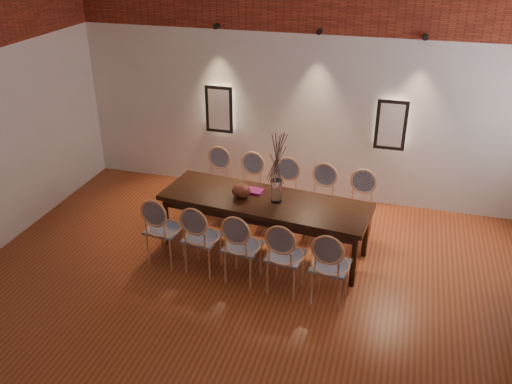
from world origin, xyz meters
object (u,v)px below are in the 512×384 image
(chair_near_c, at_px, (243,246))
(chair_near_b, at_px, (202,237))
(chair_far_a, at_px, (214,183))
(chair_far_e, at_px, (358,209))
(chair_near_a, at_px, (164,229))
(bowl, at_px, (241,191))
(chair_near_e, at_px, (331,265))
(dining_table, at_px, (264,225))
(chair_far_d, at_px, (320,202))
(book, at_px, (253,191))
(chair_far_c, at_px, (283,195))
(chair_near_d, at_px, (285,255))
(vase, at_px, (276,191))
(chair_far_b, at_px, (248,189))

(chair_near_c, bearing_deg, chair_near_b, 180.00)
(chair_near_c, height_order, chair_far_a, same)
(chair_far_e, bearing_deg, chair_near_a, 33.56)
(chair_far_e, height_order, bowl, chair_far_e)
(chair_near_e, bearing_deg, chair_far_a, 146.44)
(dining_table, relative_size, chair_far_d, 2.85)
(book, bearing_deg, chair_near_c, -81.64)
(chair_far_c, xyz_separation_m, bowl, (-0.38, -0.72, 0.37))
(chair_near_e, bearing_deg, chair_near_d, -180.00)
(chair_far_a, distance_m, bowl, 1.14)
(chair_near_b, height_order, book, chair_near_b)
(chair_far_c, distance_m, vase, 0.84)
(chair_near_a, bearing_deg, chair_far_e, 33.56)
(chair_far_b, distance_m, vase, 1.08)
(dining_table, xyz_separation_m, vase, (0.16, -0.02, 0.53))
(chair_near_a, bearing_deg, chair_near_b, -0.00)
(book, bearing_deg, chair_near_b, -116.37)
(chair_near_b, distance_m, chair_near_e, 1.61)
(chair_far_a, height_order, chair_far_b, same)
(chair_near_d, relative_size, vase, 3.13)
(vase, height_order, book, vase)
(chair_far_b, height_order, vase, vase)
(chair_near_e, distance_m, chair_far_c, 1.78)
(chair_near_a, bearing_deg, chair_near_d, -0.00)
(chair_far_c, height_order, vase, vase)
(chair_near_a, xyz_separation_m, chair_near_d, (1.60, -0.17, 0.00))
(chair_near_a, distance_m, book, 1.24)
(chair_near_d, xyz_separation_m, vase, (-0.30, 0.75, 0.43))
(chair_near_c, height_order, vase, vase)
(chair_far_e, bearing_deg, chair_far_d, -0.00)
(chair_far_d, bearing_deg, bowl, 42.24)
(chair_far_c, bearing_deg, chair_near_b, 69.35)
(chair_near_e, bearing_deg, chair_near_a, 180.00)
(dining_table, bearing_deg, vase, -0.00)
(dining_table, distance_m, chair_far_b, 0.89)
(dining_table, xyz_separation_m, chair_near_a, (-1.14, -0.59, 0.09))
(chair_near_a, height_order, chair_far_b, same)
(chair_near_b, bearing_deg, chair_near_d, -0.00)
(chair_far_b, bearing_deg, chair_near_b, 90.00)
(chair_far_d, bearing_deg, chair_far_c, 0.00)
(chair_far_b, bearing_deg, chair_near_c, 110.65)
(chair_far_d, relative_size, chair_far_e, 1.00)
(chair_near_c, height_order, book, chair_near_c)
(chair_near_c, xyz_separation_m, chair_far_d, (0.68, 1.36, 0.00))
(vase, bearing_deg, chair_far_b, 128.16)
(dining_table, height_order, chair_far_c, chair_far_c)
(chair_near_d, distance_m, chair_far_d, 1.42)
(bowl, bearing_deg, chair_near_b, -115.53)
(chair_far_c, relative_size, vase, 3.13)
(chair_near_b, xyz_separation_m, bowl, (0.30, 0.63, 0.37))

